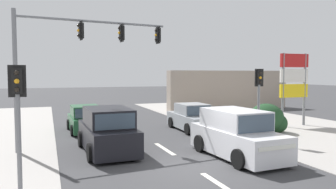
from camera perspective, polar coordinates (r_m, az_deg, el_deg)
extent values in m
plane|color=#3A3A3D|center=(12.00, 4.32, -12.48)|extent=(140.00, 140.00, 0.00)
cube|color=silver|center=(10.30, 9.11, -15.26)|extent=(0.20, 2.40, 0.01)
cube|color=silver|center=(14.69, -0.61, -9.43)|extent=(0.20, 2.40, 0.01)
cube|color=silver|center=(19.38, -5.61, -6.24)|extent=(0.20, 2.40, 0.01)
cylinder|color=slate|center=(14.95, -25.00, 2.04)|extent=(0.18, 0.18, 6.00)
cylinder|color=slate|center=(15.62, -12.43, 12.29)|extent=(6.76, 0.92, 0.11)
cube|color=black|center=(15.40, -14.89, 10.69)|extent=(0.23, 0.28, 0.68)
cube|color=black|center=(15.40, -14.89, 10.69)|extent=(0.09, 0.44, 0.84)
sphere|color=black|center=(15.41, -15.35, 11.51)|extent=(0.13, 0.13, 0.13)
sphere|color=orange|center=(15.38, -15.34, 10.70)|extent=(0.13, 0.13, 0.13)
sphere|color=black|center=(15.35, -15.32, 9.88)|extent=(0.13, 0.13, 0.13)
cube|color=black|center=(15.92, -8.06, 10.55)|extent=(0.23, 0.28, 0.68)
cube|color=black|center=(15.92, -8.06, 10.55)|extent=(0.09, 0.44, 0.84)
sphere|color=black|center=(15.90, -8.49, 11.35)|extent=(0.13, 0.13, 0.13)
sphere|color=orange|center=(15.88, -8.48, 10.56)|extent=(0.13, 0.13, 0.13)
sphere|color=black|center=(15.85, -8.47, 9.77)|extent=(0.13, 0.13, 0.13)
cube|color=black|center=(16.63, -1.75, 10.28)|extent=(0.23, 0.28, 0.68)
cube|color=black|center=(16.63, -1.75, 10.28)|extent=(0.09, 0.44, 0.84)
sphere|color=black|center=(16.61, -2.13, 11.06)|extent=(0.13, 0.13, 0.13)
sphere|color=orange|center=(16.58, -2.13, 10.30)|extent=(0.13, 0.13, 0.13)
sphere|color=black|center=(16.56, -2.13, 9.55)|extent=(0.13, 0.13, 0.13)
cylinder|color=slate|center=(16.36, 15.47, -3.26)|extent=(0.12, 0.12, 2.80)
cube|color=black|center=(16.24, 15.58, 2.85)|extent=(0.28, 0.23, 0.68)
cube|color=black|center=(16.24, 15.58, 2.85)|extent=(0.44, 0.09, 0.84)
sphere|color=black|center=(16.14, 15.80, 3.62)|extent=(0.13, 0.13, 0.13)
sphere|color=orange|center=(16.14, 15.79, 2.84)|extent=(0.13, 0.13, 0.13)
sphere|color=black|center=(16.14, 15.77, 2.06)|extent=(0.13, 0.13, 0.13)
cylinder|color=slate|center=(9.60, -24.51, -8.30)|extent=(0.12, 0.12, 2.80)
cube|color=black|center=(9.40, -24.79, 2.14)|extent=(0.26, 0.20, 0.68)
cube|color=black|center=(9.40, -24.79, 2.14)|extent=(0.44, 0.04, 0.84)
sphere|color=black|center=(9.28, -24.89, 3.48)|extent=(0.13, 0.13, 0.13)
sphere|color=orange|center=(9.28, -24.85, 2.12)|extent=(0.13, 0.13, 0.13)
sphere|color=black|center=(9.29, -24.82, 0.76)|extent=(0.13, 0.13, 0.13)
cylinder|color=slate|center=(21.58, 19.35, 0.72)|extent=(0.16, 0.16, 4.60)
cylinder|color=slate|center=(22.70, 22.66, 0.78)|extent=(0.16, 0.16, 4.60)
cube|color=red|center=(22.12, 21.16, 5.54)|extent=(2.10, 0.14, 0.84)
cube|color=silver|center=(22.11, 21.10, 3.08)|extent=(2.10, 0.14, 0.84)
cube|color=yellow|center=(22.13, 21.05, 0.62)|extent=(2.10, 0.14, 0.84)
ellipsoid|color=#1E4223|center=(19.33, 16.72, -3.95)|extent=(2.03, 1.83, 1.65)
ellipsoid|color=#1E4223|center=(19.47, 18.56, -4.78)|extent=(1.12, 1.02, 1.07)
cube|color=#A39384|center=(30.87, 10.59, 0.77)|extent=(12.00, 1.00, 3.60)
cube|color=#235633|center=(19.45, -14.29, -4.80)|extent=(1.71, 3.65, 0.76)
cube|color=#235633|center=(19.06, -14.20, -2.84)|extent=(1.54, 1.95, 0.64)
cube|color=#384756|center=(20.02, -14.58, -2.54)|extent=(1.36, 0.10, 0.54)
cube|color=#384756|center=(18.11, -13.78, -3.18)|extent=(1.33, 0.10, 0.51)
cube|color=white|center=(21.21, -14.96, -3.64)|extent=(1.36, 0.08, 0.14)
cylinder|color=black|center=(20.49, -16.93, -5.00)|extent=(0.20, 0.61, 0.60)
cylinder|color=black|center=(20.69, -12.50, -4.85)|extent=(0.20, 0.61, 0.60)
cylinder|color=black|center=(18.29, -16.30, -6.03)|extent=(0.20, 0.61, 0.60)
cylinder|color=black|center=(18.52, -11.34, -5.83)|extent=(0.20, 0.61, 0.60)
cube|color=black|center=(14.29, -10.54, -7.28)|extent=(1.98, 4.56, 1.00)
cube|color=black|center=(13.96, -10.42, -3.88)|extent=(1.80, 2.75, 0.76)
cube|color=#384756|center=(15.29, -11.45, -3.24)|extent=(1.58, 0.11, 0.65)
cube|color=#384756|center=(12.63, -9.16, -4.66)|extent=(1.55, 0.11, 0.61)
cube|color=white|center=(16.45, -12.13, -5.06)|extent=(1.56, 0.09, 0.14)
cylinder|color=black|center=(15.55, -14.92, -7.48)|extent=(0.24, 0.73, 0.72)
cylinder|color=black|center=(15.88, -8.26, -7.17)|extent=(0.24, 0.73, 0.72)
cylinder|color=black|center=(12.85, -13.35, -9.82)|extent=(0.24, 0.73, 0.72)
cylinder|color=black|center=(13.24, -5.35, -9.33)|extent=(0.24, 0.73, 0.72)
cube|color=silver|center=(13.43, 11.97, -8.01)|extent=(2.10, 4.60, 1.00)
cube|color=silver|center=(13.44, 11.52, -4.19)|extent=(1.87, 2.79, 0.76)
cube|color=#384756|center=(12.36, 15.18, -4.93)|extent=(1.58, 0.15, 0.65)
cube|color=#384756|center=(14.57, 8.43, -3.54)|extent=(1.55, 0.15, 0.61)
cube|color=white|center=(11.65, 18.55, -8.79)|extent=(1.56, 0.13, 0.14)
cylinder|color=black|center=(13.00, 18.94, -9.76)|extent=(0.26, 0.73, 0.72)
cylinder|color=black|center=(11.86, 12.25, -10.94)|extent=(0.26, 0.73, 0.72)
cylinder|color=black|center=(15.12, 11.73, -7.75)|extent=(0.26, 0.73, 0.72)
cylinder|color=black|center=(14.16, 5.56, -8.48)|extent=(0.26, 0.73, 0.72)
cube|color=#A3A8AD|center=(19.38, 4.26, -4.63)|extent=(1.74, 4.22, 0.80)
cube|color=#A3A8AD|center=(19.33, 4.21, -2.53)|extent=(1.58, 1.91, 0.62)
cube|color=#384756|center=(18.46, 5.43, -2.83)|extent=(1.44, 0.07, 0.53)
cube|color=#384756|center=(20.22, 3.09, -2.25)|extent=(1.40, 0.07, 0.50)
cube|color=white|center=(17.46, 7.09, -4.97)|extent=(1.45, 0.05, 0.14)
cylinder|color=black|center=(18.62, 8.29, -5.68)|extent=(0.20, 0.64, 0.64)
cylinder|color=black|center=(17.90, 3.45, -6.03)|extent=(0.20, 0.64, 0.64)
cylinder|color=black|center=(20.93, 4.94, -4.62)|extent=(0.20, 0.64, 0.64)
cylinder|color=black|center=(20.29, 0.55, -4.87)|extent=(0.20, 0.64, 0.64)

